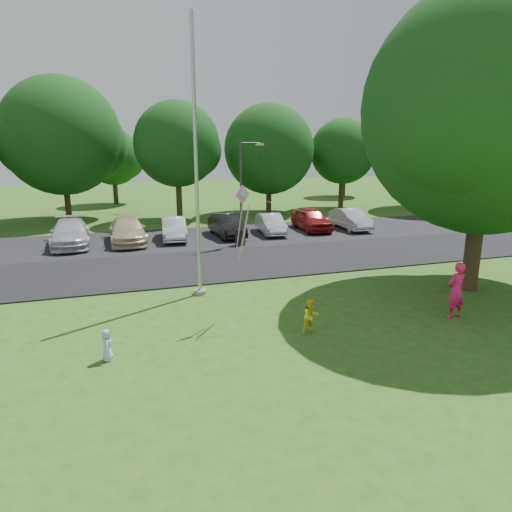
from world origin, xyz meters
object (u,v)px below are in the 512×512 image
object	(u,v)px
street_lamp	(244,183)
trash_can	(240,238)
child_blue	(107,345)
child_yellow	(311,316)
flagpole	(197,185)
kite	(249,210)
woman	(456,290)
big_tree	(488,115)

from	to	relation	value
street_lamp	trash_can	xyz separation A→B (m)	(-0.33, -0.27, -3.02)
street_lamp	child_blue	size ratio (longest dim) A/B	6.63
trash_can	child_yellow	xyz separation A→B (m)	(-1.29, -12.40, 0.07)
flagpole	kite	bearing A→B (deg)	-68.86
woman	child_blue	xyz separation A→B (m)	(-11.01, 0.27, -0.51)
child_yellow	child_blue	world-z (taller)	child_yellow
flagpole	street_lamp	size ratio (longest dim) A/B	1.72
big_tree	child_blue	world-z (taller)	big_tree
woman	trash_can	bearing A→B (deg)	-80.35
flagpole	trash_can	world-z (taller)	flagpole
kite	flagpole	bearing A→B (deg)	87.94
flagpole	kite	world-z (taller)	flagpole
woman	kite	xyz separation A→B (m)	(-6.49, 2.13, 2.66)
child_yellow	kite	bearing A→B (deg)	121.25
kite	woman	bearing A→B (deg)	-41.37
child_yellow	flagpole	bearing A→B (deg)	112.29
street_lamp	woman	size ratio (longest dim) A/B	3.06
flagpole	big_tree	xyz separation A→B (m)	(10.23, -2.76, 2.48)
child_yellow	kite	distance (m)	3.84
woman	child_yellow	distance (m)	5.12
flagpole	child_blue	world-z (taller)	flagpole
street_lamp	child_yellow	size ratio (longest dim) A/B	5.31
trash_can	child_blue	world-z (taller)	trash_can
big_tree	child_yellow	world-z (taller)	big_tree
trash_can	kite	size ratio (longest dim) A/B	0.14
flagpole	street_lamp	distance (m)	8.96
woman	child_yellow	world-z (taller)	woman
big_tree	flagpole	bearing A→B (deg)	164.89
big_tree	child_blue	xyz separation A→B (m)	(-13.64, -1.98, -6.21)
street_lamp	big_tree	size ratio (longest dim) A/B	0.51
flagpole	big_tree	distance (m)	10.89
street_lamp	child_blue	world-z (taller)	street_lamp
street_lamp	woman	bearing A→B (deg)	-96.49
woman	kite	size ratio (longest dim) A/B	0.27
woman	child_yellow	xyz separation A→B (m)	(-5.10, 0.27, -0.40)
flagpole	kite	distance (m)	3.14
trash_can	kite	world-z (taller)	kite
street_lamp	child_yellow	xyz separation A→B (m)	(-1.62, -12.67, -2.95)
flagpole	kite	size ratio (longest dim) A/B	1.44
street_lamp	child_blue	distance (m)	15.05
big_tree	child_yellow	xyz separation A→B (m)	(-7.73, -1.98, -6.10)
woman	child_yellow	bearing A→B (deg)	-10.13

